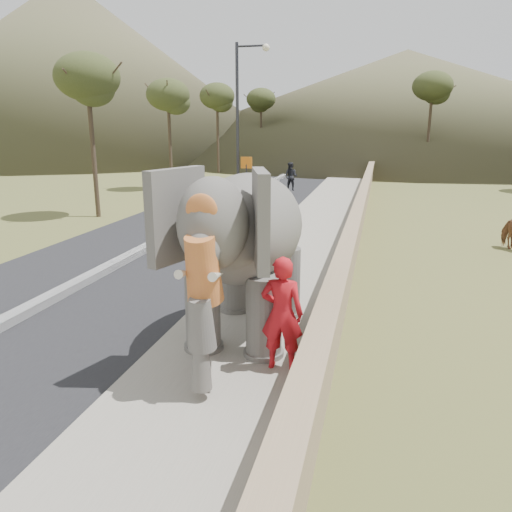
{
  "coord_description": "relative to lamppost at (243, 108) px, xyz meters",
  "views": [
    {
      "loc": [
        2.36,
        -6.95,
        4.09
      ],
      "look_at": [
        0.2,
        1.76,
        1.7
      ],
      "focal_mm": 35.0,
      "sensor_mm": 36.0,
      "label": 1
    }
  ],
  "objects": [
    {
      "name": "trees",
      "position": [
        11.47,
        13.16,
        -1.11
      ],
      "size": [
        48.25,
        34.53,
        8.4
      ],
      "color": "#473828",
      "rests_on": "ground"
    },
    {
      "name": "elephant_and_man",
      "position": [
        4.71,
        -16.89,
        -3.12
      ],
      "size": [
        2.42,
        4.46,
        3.23
      ],
      "color": "slate",
      "rests_on": "ground"
    },
    {
      "name": "road",
      "position": [
        -0.31,
        -8.75,
        -4.86
      ],
      "size": [
        7.0,
        120.0,
        0.03
      ],
      "primitive_type": "cube",
      "color": "black",
      "rests_on": "ground"
    },
    {
      "name": "median",
      "position": [
        -0.31,
        -8.75,
        -4.76
      ],
      "size": [
        0.35,
        120.0,
        0.22
      ],
      "primitive_type": "cube",
      "color": "black",
      "rests_on": "ground"
    },
    {
      "name": "walkway",
      "position": [
        4.69,
        -8.75,
        -4.8
      ],
      "size": [
        3.0,
        120.0,
        0.15
      ],
      "primitive_type": "cube",
      "color": "#9E9687",
      "rests_on": "ground"
    },
    {
      "name": "motorcyclist",
      "position": [
        1.31,
        3.33,
        -4.1
      ],
      "size": [
        2.38,
        1.64,
        1.9
      ],
      "color": "maroon",
      "rests_on": "ground"
    },
    {
      "name": "ground",
      "position": [
        4.69,
        -18.75,
        -4.87
      ],
      "size": [
        160.0,
        160.0,
        0.0
      ],
      "primitive_type": "plane",
      "color": "olive",
      "rests_on": "ground"
    },
    {
      "name": "hill_left",
      "position": [
        -33.31,
        36.25,
        6.13
      ],
      "size": [
        60.0,
        60.0,
        22.0
      ],
      "primitive_type": "cone",
      "color": "brown",
      "rests_on": "ground"
    },
    {
      "name": "signboard",
      "position": [
        0.19,
        -0.11,
        -3.23
      ],
      "size": [
        0.6,
        0.08,
        2.4
      ],
      "color": "#2D2D33",
      "rests_on": "ground"
    },
    {
      "name": "parapet",
      "position": [
        6.34,
        -8.75,
        -4.32
      ],
      "size": [
        0.3,
        120.0,
        1.1
      ],
      "primitive_type": "cube",
      "color": "tan",
      "rests_on": "ground"
    },
    {
      "name": "hill_far",
      "position": [
        9.69,
        51.25,
        2.13
      ],
      "size": [
        80.0,
        80.0,
        14.0
      ],
      "primitive_type": "cone",
      "color": "brown",
      "rests_on": "ground"
    },
    {
      "name": "lamppost",
      "position": [
        0.0,
        0.0,
        0.0
      ],
      "size": [
        1.76,
        0.36,
        8.0
      ],
      "color": "#2E2D32",
      "rests_on": "ground"
    }
  ]
}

